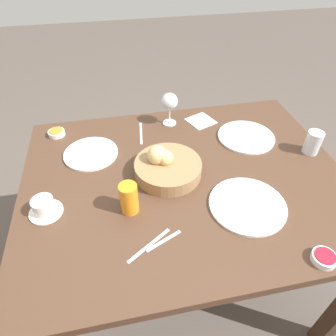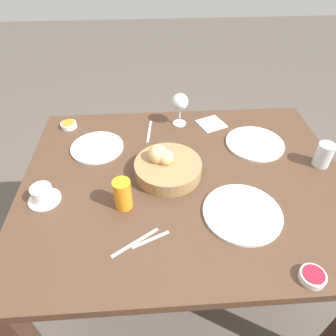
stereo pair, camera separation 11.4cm
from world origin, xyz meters
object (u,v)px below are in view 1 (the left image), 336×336
(plate_near_right, at_px, (91,153))
(coffee_cup, at_px, (44,207))
(fork_silver, at_px, (141,133))
(spoon_coffee, at_px, (164,241))
(napkin, at_px, (201,121))
(juice_glass, at_px, (129,198))
(knife_silver, at_px, (149,245))
(wine_glass, at_px, (170,102))
(bread_basket, at_px, (167,167))
(plate_near_left, at_px, (246,137))
(plate_far_center, at_px, (247,205))
(jam_bowl_honey, at_px, (57,133))
(water_tumbler, at_px, (313,142))
(jam_bowl_berry, at_px, (324,258))

(plate_near_right, bearing_deg, coffee_cup, 62.17)
(coffee_cup, distance_m, fork_silver, 0.55)
(spoon_coffee, height_order, napkin, napkin)
(coffee_cup, height_order, napkin, coffee_cup)
(juice_glass, height_order, knife_silver, juice_glass)
(juice_glass, relative_size, wine_glass, 0.73)
(juice_glass, distance_m, fork_silver, 0.46)
(bread_basket, xyz_separation_m, spoon_coffee, (0.07, 0.30, -0.03))
(juice_glass, bearing_deg, coffee_cup, -9.02)
(juice_glass, xyz_separation_m, coffee_cup, (0.28, -0.04, -0.03))
(plate_near_left, relative_size, coffee_cup, 2.22)
(plate_far_center, xyz_separation_m, jam_bowl_honey, (0.68, -0.57, 0.01))
(plate_near_left, distance_m, water_tumbler, 0.27)
(plate_near_right, height_order, juice_glass, juice_glass)
(wine_glass, distance_m, napkin, 0.19)
(napkin, bearing_deg, juice_glass, 51.12)
(jam_bowl_honey, height_order, knife_silver, jam_bowl_honey)
(bread_basket, bearing_deg, plate_near_right, -31.78)
(plate_near_right, height_order, jam_bowl_berry, jam_bowl_berry)
(plate_far_center, bearing_deg, plate_near_right, -37.02)
(juice_glass, xyz_separation_m, water_tumbler, (-0.78, -0.17, -0.01))
(water_tumbler, relative_size, spoon_coffee, 0.81)
(jam_bowl_berry, bearing_deg, knife_silver, -17.08)
(plate_near_left, xyz_separation_m, water_tumbler, (-0.22, 0.15, 0.04))
(napkin, bearing_deg, coffee_cup, 33.22)
(plate_far_center, relative_size, napkin, 1.80)
(juice_glass, xyz_separation_m, jam_bowl_honey, (0.28, -0.51, -0.04))
(plate_near_left, bearing_deg, knife_silver, 42.64)
(plate_far_center, height_order, water_tumbler, water_tumbler)
(plate_near_right, bearing_deg, fork_silver, -153.97)
(plate_near_right, bearing_deg, jam_bowl_honey, -49.07)
(water_tumbler, height_order, spoon_coffee, water_tumbler)
(coffee_cup, relative_size, fork_silver, 0.66)
(juice_glass, bearing_deg, wine_glass, -115.70)
(plate_far_center, relative_size, wine_glass, 1.71)
(plate_far_center, distance_m, coffee_cup, 0.69)
(wine_glass, bearing_deg, jam_bowl_berry, 110.05)
(bread_basket, distance_m, knife_silver, 0.34)
(jam_bowl_berry, xyz_separation_m, spoon_coffee, (0.45, -0.16, -0.01))
(wine_glass, height_order, jam_bowl_honey, wine_glass)
(jam_bowl_honey, xyz_separation_m, spoon_coffee, (-0.37, 0.66, -0.01))
(plate_near_right, distance_m, spoon_coffee, 0.53)
(plate_near_left, relative_size, plate_far_center, 0.94)
(plate_far_center, distance_m, jam_bowl_honey, 0.89)
(plate_far_center, relative_size, coffee_cup, 2.36)
(wine_glass, distance_m, coffee_cup, 0.70)
(fork_silver, bearing_deg, bread_basket, 102.29)
(bread_basket, bearing_deg, jam_bowl_berry, 129.09)
(knife_silver, relative_size, napkin, 1.00)
(fork_silver, xyz_separation_m, spoon_coffee, (0.01, 0.59, 0.00))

